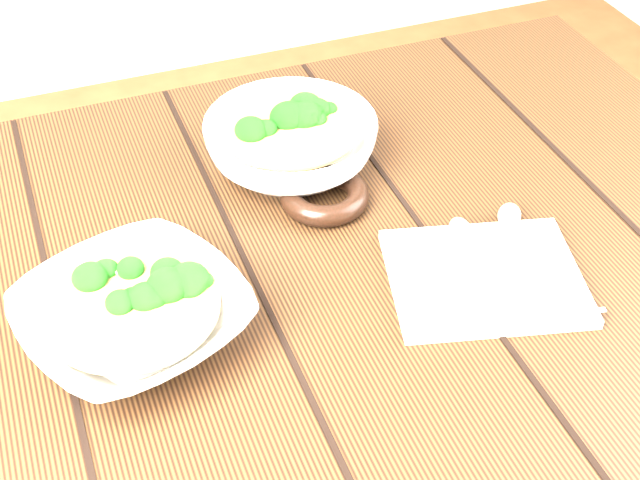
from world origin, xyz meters
TOP-DOWN VIEW (x-y plane):
  - table at (0.00, 0.00)m, footprint 1.20×0.80m
  - soup_bowl_front at (-0.15, -0.04)m, footprint 0.27×0.27m
  - soup_bowl_back at (0.08, 0.17)m, footprint 0.22×0.22m
  - trivet at (0.09, 0.09)m, footprint 0.13×0.13m
  - napkin at (0.20, -0.09)m, footprint 0.23×0.20m
  - spoon_left at (0.20, -0.05)m, footprint 0.06×0.16m
  - spoon_right at (0.25, -0.04)m, footprint 0.11×0.14m

SIDE VIEW (x-z plane):
  - table at x=0.00m, z-range 0.26..1.01m
  - napkin at x=0.20m, z-range 0.75..0.76m
  - trivet at x=0.09m, z-range 0.75..0.78m
  - spoon_left at x=0.20m, z-range 0.76..0.77m
  - spoon_right at x=0.25m, z-range 0.76..0.77m
  - soup_bowl_front at x=-0.15m, z-range 0.75..0.81m
  - soup_bowl_back at x=0.08m, z-range 0.75..0.82m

